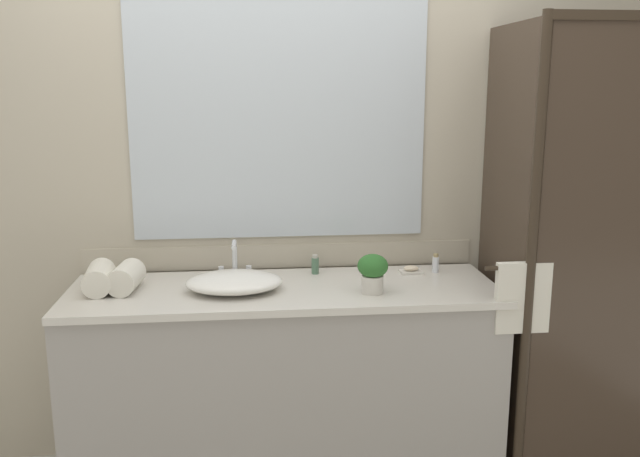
{
  "coord_description": "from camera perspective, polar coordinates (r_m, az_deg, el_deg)",
  "views": [
    {
      "loc": [
        -0.13,
        -2.68,
        1.73
      ],
      "look_at": [
        0.15,
        0.0,
        1.15
      ],
      "focal_mm": 37.29,
      "sensor_mm": 36.0,
      "label": 1
    }
  ],
  "objects": [
    {
      "name": "faucet",
      "position": [
        2.92,
        -7.31,
        -3.27
      ],
      "size": [
        0.17,
        0.13,
        0.18
      ],
      "color": "silver",
      "rests_on": "vanity_cabinet"
    },
    {
      "name": "amenity_bottle_body_wash",
      "position": [
        3.06,
        9.89,
        -2.98
      ],
      "size": [
        0.03,
        0.03,
        0.09
      ],
      "color": "silver",
      "rests_on": "vanity_cabinet"
    },
    {
      "name": "potted_plant",
      "position": [
        2.71,
        4.54,
        -3.65
      ],
      "size": [
        0.13,
        0.13,
        0.16
      ],
      "color": "beige",
      "rests_on": "vanity_cabinet"
    },
    {
      "name": "sink_basin",
      "position": [
        2.76,
        -7.37,
        -4.57
      ],
      "size": [
        0.4,
        0.3,
        0.08
      ],
      "primitive_type": "ellipsoid",
      "color": "white",
      "rests_on": "vanity_cabinet"
    },
    {
      "name": "vanity_cabinet",
      "position": [
        2.98,
        -2.97,
        -13.31
      ],
      "size": [
        1.8,
        0.58,
        0.9
      ],
      "color": "#9E9993",
      "rests_on": "ground_plane"
    },
    {
      "name": "rolled_towel_near_edge",
      "position": [
        2.88,
        -18.43,
        -4.04
      ],
      "size": [
        0.14,
        0.23,
        0.11
      ],
      "primitive_type": "cylinder",
      "rotation": [
        1.57,
        0.0,
        0.1
      ],
      "color": "silver",
      "rests_on": "vanity_cabinet"
    },
    {
      "name": "shower_enclosure",
      "position": [
        2.94,
        22.82,
        -2.69
      ],
      "size": [
        1.2,
        0.59,
        2.0
      ],
      "color": "#2D2319",
      "rests_on": "ground_plane"
    },
    {
      "name": "wall_back_with_mirror",
      "position": [
        3.05,
        -3.49,
        4.18
      ],
      "size": [
        4.4,
        0.06,
        2.6
      ],
      "color": "#B2A893",
      "rests_on": "ground_plane"
    },
    {
      "name": "soap_dish",
      "position": [
        3.03,
        7.81,
        -3.57
      ],
      "size": [
        0.1,
        0.07,
        0.04
      ],
      "color": "silver",
      "rests_on": "vanity_cabinet"
    },
    {
      "name": "rolled_towel_middle",
      "position": [
        2.85,
        -16.3,
        -4.06
      ],
      "size": [
        0.13,
        0.21,
        0.11
      ],
      "primitive_type": "cylinder",
      "rotation": [
        1.57,
        0.0,
        -0.09
      ],
      "color": "silver",
      "rests_on": "vanity_cabinet"
    },
    {
      "name": "amenity_bottle_conditioner",
      "position": [
        2.99,
        -0.42,
        -3.14
      ],
      "size": [
        0.03,
        0.03,
        0.09
      ],
      "color": "#4C7056",
      "rests_on": "vanity_cabinet"
    }
  ]
}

